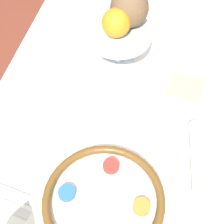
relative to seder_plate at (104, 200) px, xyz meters
name	(u,v)px	position (x,y,z in m)	size (l,w,h in m)	color
dining_table	(134,195)	(0.18, -0.06, -0.37)	(1.55, 0.91, 0.70)	white
seder_plate	(104,200)	(0.00, 0.00, 0.00)	(0.28, 0.28, 0.03)	silver
fruit_stand	(118,36)	(0.47, 0.05, 0.09)	(0.20, 0.20, 0.13)	silver
orange_fruit	(116,23)	(0.44, 0.05, 0.16)	(0.08, 0.08, 0.08)	orange
coconut	(129,8)	(0.49, 0.03, 0.17)	(0.11, 0.11, 0.11)	brown
bread_plate	(185,89)	(0.38, -0.17, -0.01)	(0.18, 0.18, 0.02)	silver
napkin_roll	(199,156)	(0.15, -0.21, 0.00)	(0.20, 0.06, 0.04)	white
cup_near	(102,7)	(0.70, 0.15, 0.02)	(0.07, 0.07, 0.07)	silver
fork_right	(3,190)	(-0.02, 0.24, -0.01)	(0.05, 0.16, 0.01)	silver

